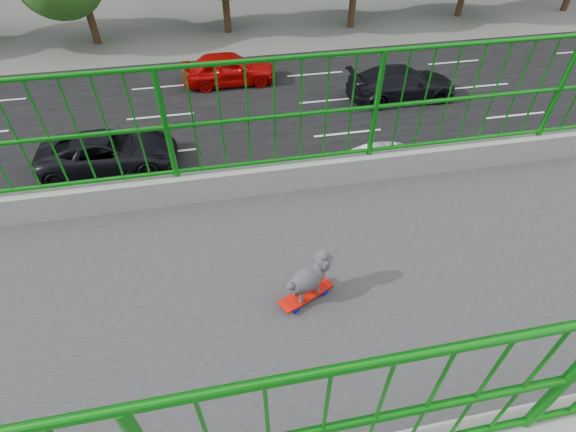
% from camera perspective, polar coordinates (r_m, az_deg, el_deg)
% --- Properties ---
extents(road, '(18.00, 90.00, 0.02)m').
position_cam_1_polar(road, '(18.21, -17.00, 8.08)').
color(road, black).
rests_on(road, ground).
extents(skateboard, '(0.32, 0.49, 0.06)m').
position_cam_1_polar(skateboard, '(3.52, 2.42, -10.52)').
color(skateboard, red).
rests_on(skateboard, footbridge).
extents(poodle, '(0.29, 0.41, 0.37)m').
position_cam_1_polar(poodle, '(3.36, 2.85, -8.16)').
color(poodle, '#343136').
rests_on(poodle, skateboard).
extents(car_0, '(1.55, 3.84, 1.31)m').
position_cam_1_polar(car_0, '(14.30, 23.34, -1.55)').
color(car_0, '#C20707').
rests_on(car_0, ground).
extents(car_1, '(1.57, 4.50, 1.48)m').
position_cam_1_polar(car_1, '(15.42, 11.00, 5.72)').
color(car_1, silver).
rests_on(car_1, ground).
extents(car_2, '(2.35, 5.10, 1.42)m').
position_cam_1_polar(car_2, '(17.65, -23.00, 7.97)').
color(car_2, black).
rests_on(car_2, ground).
extents(car_3, '(2.14, 5.27, 1.53)m').
position_cam_1_polar(car_3, '(21.83, 15.09, 16.83)').
color(car_3, black).
rests_on(car_3, ground).
extents(car_4, '(1.87, 4.64, 1.58)m').
position_cam_1_polar(car_4, '(22.81, -7.98, 19.06)').
color(car_4, '#C20707').
rests_on(car_4, ground).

